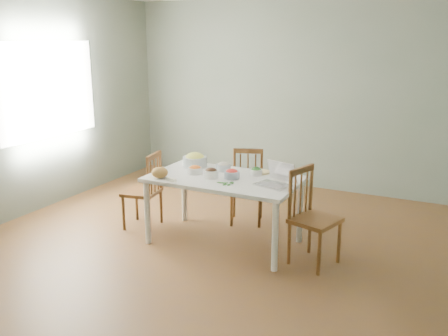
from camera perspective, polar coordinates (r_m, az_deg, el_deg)
The scene contains 19 objects.
floor at distance 5.25m, azimuth -1.53°, elevation -8.96°, with size 5.00×5.00×0.00m, color brown.
wall_back at distance 7.14m, azimuth 7.94°, elevation 8.60°, with size 5.00×0.00×2.70m, color gray.
wall_left at distance 6.41m, azimuth -21.92°, elevation 6.95°, with size 0.00×5.00×2.70m, color gray.
window_left at distance 6.58m, azimuth -19.99°, elevation 8.63°, with size 0.04×1.60×1.20m, color white.
dining_table at distance 5.15m, azimuth 0.00°, elevation -5.01°, with size 1.56×0.88×0.73m, color white, non-canonical shape.
chair_far at distance 5.71m, azimuth 2.69°, elevation -2.31°, with size 0.38×0.36×0.86m, color brown, non-canonical shape.
chair_left at distance 5.65m, azimuth -9.67°, elevation -2.58°, with size 0.39×0.37×0.89m, color brown, non-canonical shape.
chair_right at distance 4.73m, azimuth 10.73°, elevation -5.80°, with size 0.42×0.40×0.94m, color brown, non-canonical shape.
bread_boule at distance 5.05m, azimuth -7.59°, elevation -0.53°, with size 0.17×0.17×0.11m, color #B38943.
butter_stick at distance 4.93m, azimuth -6.26°, elevation -1.37°, with size 0.12×0.04×0.03m, color white.
bowl_squash at distance 5.44m, azimuth -3.45°, elevation 0.95°, with size 0.27×0.27×0.16m, color yellow, non-canonical shape.
bowl_carrot at distance 5.17m, azimuth -3.44°, elevation -0.19°, with size 0.16×0.16×0.09m, color #D77800, non-canonical shape.
bowl_onion at distance 5.30m, azimuth -0.09°, elevation 0.19°, with size 0.16×0.16×0.09m, color beige, non-canonical shape.
bowl_mushroom at distance 5.01m, azimuth -1.54°, elevation -0.59°, with size 0.15×0.15×0.10m, color black, non-canonical shape.
bowl_redpep at distance 5.00m, azimuth 0.93°, elevation -0.68°, with size 0.16×0.16×0.10m, color red, non-canonical shape.
bowl_broccoli at distance 5.13m, azimuth 3.80°, elevation -0.38°, with size 0.13×0.13×0.08m, color black, non-canonical shape.
flatbread at distance 5.22m, azimuth 4.28°, elevation -0.48°, with size 0.20×0.20×0.02m, color tan.
basil_bunch at distance 4.82m, azimuth 0.10°, elevation -1.71°, with size 0.19×0.19×0.02m, color #286B1F, non-canonical shape.
laptop at distance 4.75m, azimuth 5.79°, elevation -0.82°, with size 0.33×0.30×0.22m, color silver, non-canonical shape.
Camera 1 is at (2.26, -4.23, 2.13)m, focal length 38.78 mm.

